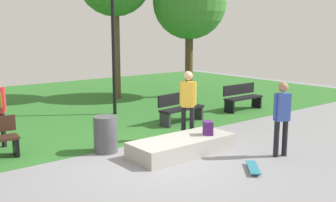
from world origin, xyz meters
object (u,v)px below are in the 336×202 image
Objects in this scene: skater_watching at (188,100)px; park_bench_near_path at (180,107)px; park_bench_far_right at (242,97)px; trash_bin at (106,134)px; lamp_post at (113,24)px; tree_slender_maple at (189,3)px; skateboard_by_ledge at (253,167)px; backpack_on_ledge at (208,128)px; skater_performing_trick at (282,113)px; concrete_ledge at (182,146)px.

skater_watching is 2.06m from park_bench_near_path.
park_bench_far_right is at bearing 2.44° from park_bench_near_path.
skater_watching is at bearing -10.68° from trash_bin.
lamp_post is (0.21, 3.96, 1.94)m from skater_watching.
skateboard_by_ledge is at bearing -123.24° from tree_slender_maple.
skateboard_by_ledge is at bearing -100.49° from skater_watching.
trash_bin is (-1.71, 2.97, 0.36)m from skateboard_by_ledge.
backpack_on_ledge is 0.19× the size of skater_performing_trick.
trash_bin is (-2.93, 2.73, -0.56)m from skater_performing_trick.
tree_slender_maple reaches higher than park_bench_far_right.
skater_performing_trick is 4.04m from trash_bin.
backpack_on_ledge is 0.06× the size of tree_slender_maple.
skateboard_by_ledge is 7.19m from lamp_post.
concrete_ledge is at bearing 102.62° from skateboard_by_ledge.
skater_watching is at bearing 19.94° from backpack_on_ledge.
skater_performing_trick is 1.03× the size of park_bench_near_path.
trash_bin is at bearing -123.97° from lamp_post.
lamp_post is at bearing 111.36° from park_bench_near_path.
park_bench_near_path is 3.57m from lamp_post.
lamp_post reaches higher than backpack_on_ledge.
trash_bin is (-1.98, 1.36, -0.11)m from backpack_on_ledge.
lamp_post reaches higher than concrete_ledge.
skateboard_by_ledge is (-0.47, -2.56, -1.00)m from skater_watching.
skateboard_by_ledge is 4.49m from park_bench_near_path.
skateboard_by_ledge is at bearing -158.08° from backpack_on_ledge.
backpack_on_ledge is 0.18× the size of skater_watching.
skater_watching is 1.12× the size of park_bench_far_right.
skater_performing_trick is 6.62m from lamp_post.
skater_performing_trick is at bearing -43.48° from concrete_ledge.
tree_slender_maple reaches higher than skater_performing_trick.
skater_performing_trick is 5.30m from park_bench_far_right.
skater_watching is at bearing 79.51° from skateboard_by_ledge.
park_bench_far_right is at bearing 11.98° from trash_bin.
skateboard_by_ledge is at bearing -110.99° from park_bench_near_path.
skateboard_by_ledge is 0.44× the size of park_bench_near_path.
tree_slender_maple is at bearing 47.41° from concrete_ledge.
park_bench_near_path is at bearing 50.36° from concrete_ledge.
skater_watching is 1.09× the size of park_bench_near_path.
concrete_ledge is 1.80m from trash_bin.
skater_performing_trick is at bearing -43.06° from trash_bin.
park_bench_near_path is 3.52m from trash_bin.
backpack_on_ledge is 1.10m from skater_watching.
backpack_on_ledge is at bearing -147.91° from park_bench_far_right.
backpack_on_ledge is (0.67, -0.16, 0.35)m from concrete_ledge.
lamp_post is 5.93× the size of trash_bin.
lamp_post is at bearing 26.92° from backpack_on_ledge.
concrete_ledge is 5.63m from lamp_post.
tree_slender_maple reaches higher than concrete_ledge.
trash_bin is (-6.72, -4.68, -3.47)m from tree_slender_maple.
trash_bin is at bearing 137.46° from concrete_ledge.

